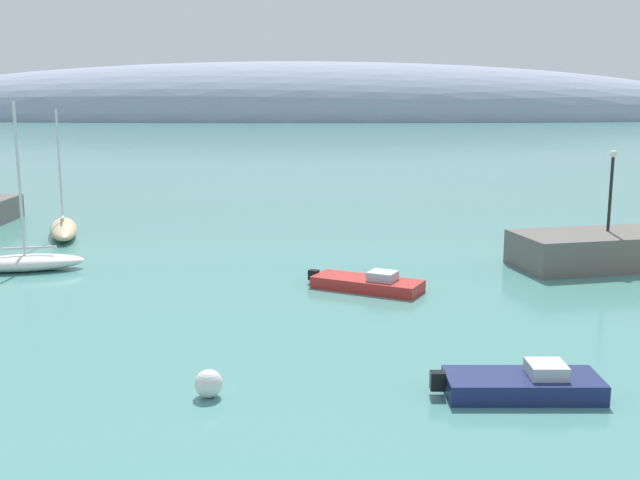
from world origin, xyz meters
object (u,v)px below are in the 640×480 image
object	(u,v)px
mooring_buoy_white	(209,384)
motorboat_red_alongside_breakwater	(368,283)
sailboat_white_mid_mooring	(25,261)
motorboat_navy_outer	(523,384)
harbor_lamp_post	(611,181)
sailboat_sand_outer_mooring	(63,228)

from	to	relation	value
mooring_buoy_white	motorboat_red_alongside_breakwater	bearing A→B (deg)	66.74
sailboat_white_mid_mooring	motorboat_navy_outer	size ratio (longest dim) A/B	1.68
harbor_lamp_post	sailboat_sand_outer_mooring	bearing A→B (deg)	166.14
motorboat_red_alongside_breakwater	sailboat_sand_outer_mooring	bearing A→B (deg)	170.78
motorboat_navy_outer	harbor_lamp_post	size ratio (longest dim) A/B	1.21
sailboat_sand_outer_mooring	mooring_buoy_white	xyz separation A→B (m)	(12.78, -25.34, -0.10)
mooring_buoy_white	harbor_lamp_post	size ratio (longest dim) A/B	0.20
harbor_lamp_post	mooring_buoy_white	bearing A→B (deg)	-135.41
sailboat_white_mid_mooring	sailboat_sand_outer_mooring	bearing A→B (deg)	-95.69
motorboat_red_alongside_breakwater	motorboat_navy_outer	xyz separation A→B (m)	(3.94, -12.29, 0.04)
sailboat_white_mid_mooring	harbor_lamp_post	distance (m)	29.89
sailboat_white_mid_mooring	motorboat_navy_outer	xyz separation A→B (m)	(20.89, -15.91, -0.14)
sailboat_white_mid_mooring	mooring_buoy_white	bearing A→B (deg)	112.79
motorboat_red_alongside_breakwater	motorboat_navy_outer	size ratio (longest dim) A/B	1.06
motorboat_red_alongside_breakwater	mooring_buoy_white	distance (m)	13.57
motorboat_red_alongside_breakwater	harbor_lamp_post	distance (m)	14.28
sailboat_sand_outer_mooring	motorboat_navy_outer	size ratio (longest dim) A/B	1.55
motorboat_navy_outer	motorboat_red_alongside_breakwater	bearing A→B (deg)	107.36
motorboat_red_alongside_breakwater	mooring_buoy_white	xyz separation A→B (m)	(-5.36, -12.47, 0.11)
sailboat_sand_outer_mooring	sailboat_white_mid_mooring	bearing A→B (deg)	-11.34
sailboat_sand_outer_mooring	harbor_lamp_post	bearing A→B (deg)	57.50
motorboat_red_alongside_breakwater	mooring_buoy_white	bearing A→B (deg)	-87.12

